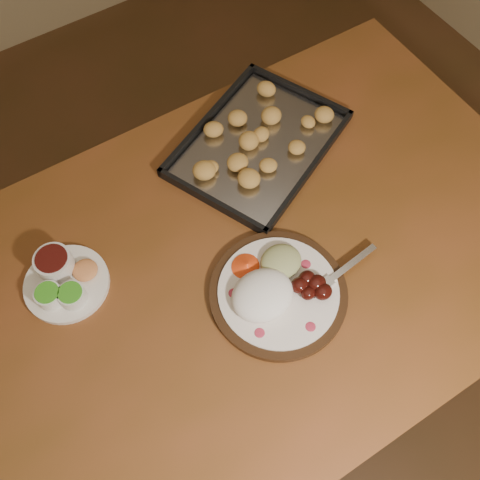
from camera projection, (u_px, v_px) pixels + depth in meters
ground at (198, 450)px, 1.66m from camera, size 4.00×4.00×0.00m
dining_table at (230, 287)px, 1.22m from camera, size 1.51×0.92×0.75m
dinner_plate at (275, 290)px, 1.09m from camera, size 0.37×0.28×0.07m
condiment_saucer at (63, 280)px, 1.10m from camera, size 0.18×0.18×0.06m
baking_tray at (258, 143)px, 1.27m from camera, size 0.49×0.44×0.04m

